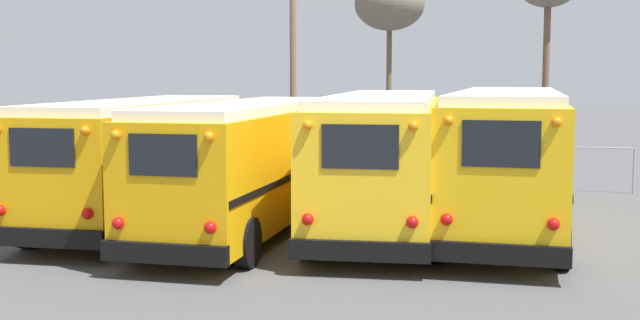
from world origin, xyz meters
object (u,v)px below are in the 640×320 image
school_bus_1 (250,161)px  school_bus_2 (383,155)px  bare_tree_1 (390,5)px  utility_pole (293,40)px  school_bus_0 (143,156)px  school_bus_3 (507,153)px

school_bus_1 → school_bus_2: school_bus_2 is taller
school_bus_1 → bare_tree_1: bare_tree_1 is taller
utility_pole → bare_tree_1: (2.48, 9.12, 1.96)m
school_bus_0 → school_bus_1: school_bus_0 is taller
school_bus_1 → bare_tree_1: size_ratio=1.20×
school_bus_0 → school_bus_1: bearing=-12.3°
school_bus_1 → school_bus_2: (2.93, 1.38, 0.08)m
school_bus_1 → school_bus_3: school_bus_3 is taller
school_bus_3 → utility_pole: size_ratio=1.19×
school_bus_1 → utility_pole: utility_pole is taller
school_bus_3 → school_bus_2: bearing=-173.5°
school_bus_1 → school_bus_3: size_ratio=0.88×
school_bus_2 → utility_pole: bearing=115.2°
school_bus_3 → utility_pole: 12.09m
school_bus_2 → school_bus_3: (2.92, 0.33, 0.06)m
utility_pole → bare_tree_1: 9.65m
school_bus_3 → school_bus_1: bearing=-163.7°
school_bus_3 → utility_pole: (-7.35, 9.08, 3.10)m
bare_tree_1 → school_bus_0: bearing=-101.4°
utility_pole → school_bus_0: bearing=-98.0°
school_bus_2 → school_bus_0: bearing=-172.7°
school_bus_1 → bare_tree_1: 20.61m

